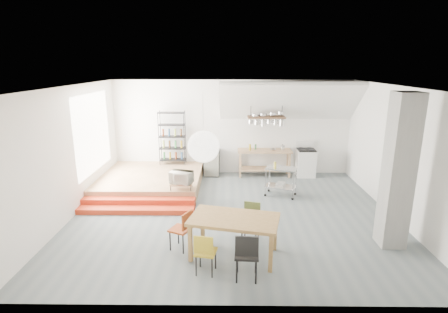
{
  "coord_description": "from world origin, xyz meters",
  "views": [
    {
      "loc": [
        -0.14,
        -8.24,
        3.71
      ],
      "look_at": [
        -0.24,
        0.8,
        1.3
      ],
      "focal_mm": 28.0,
      "sensor_mm": 36.0,
      "label": 1
    }
  ],
  "objects_px": {
    "rolling_cart": "(281,178)",
    "stove": "(306,162)",
    "mini_fridge": "(212,163)",
    "dining_table": "(234,222)"
  },
  "relations": [
    {
      "from": "stove",
      "to": "dining_table",
      "type": "distance_m",
      "value": 5.73
    },
    {
      "from": "stove",
      "to": "dining_table",
      "type": "xyz_separation_m",
      "value": [
        -2.51,
        -5.15,
        0.24
      ]
    },
    {
      "from": "rolling_cart",
      "to": "mini_fridge",
      "type": "height_order",
      "value": "mini_fridge"
    },
    {
      "from": "stove",
      "to": "rolling_cart",
      "type": "bearing_deg",
      "value": -120.63
    },
    {
      "from": "rolling_cart",
      "to": "stove",
      "type": "bearing_deg",
      "value": 80.51
    },
    {
      "from": "stove",
      "to": "dining_table",
      "type": "bearing_deg",
      "value": -115.97
    },
    {
      "from": "rolling_cart",
      "to": "mini_fridge",
      "type": "relative_size",
      "value": 1.08
    },
    {
      "from": "dining_table",
      "to": "mini_fridge",
      "type": "relative_size",
      "value": 2.13
    },
    {
      "from": "rolling_cart",
      "to": "mini_fridge",
      "type": "bearing_deg",
      "value": 158.45
    },
    {
      "from": "stove",
      "to": "mini_fridge",
      "type": "distance_m",
      "value": 3.19
    }
  ]
}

